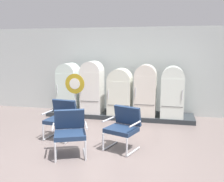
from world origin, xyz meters
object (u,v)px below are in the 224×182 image
at_px(sign_stand, 75,99).
at_px(armchair_right, 123,125).
at_px(refrigerator_3, 145,89).
at_px(refrigerator_1, 92,85).
at_px(refrigerator_2, 120,90).
at_px(refrigerator_0, 69,86).
at_px(armchair_left, 61,117).
at_px(armchair_center, 70,130).
at_px(refrigerator_4, 172,90).

bearing_deg(sign_stand, armchair_right, -37.60).
bearing_deg(sign_stand, refrigerator_3, 34.03).
bearing_deg(refrigerator_1, sign_stand, -95.03).
bearing_deg(refrigerator_3, refrigerator_2, 177.94).
xyz_separation_m(refrigerator_0, sign_stand, (0.69, -1.25, -0.17)).
height_order(armchair_left, sign_stand, sign_stand).
bearing_deg(refrigerator_0, armchair_center, -67.77).
bearing_deg(armchair_left, refrigerator_4, 38.22).
height_order(refrigerator_0, refrigerator_1, refrigerator_1).
height_order(refrigerator_0, armchair_center, refrigerator_0).
distance_m(armchair_left, armchair_right, 1.64).
bearing_deg(refrigerator_3, refrigerator_0, 178.90).
xyz_separation_m(refrigerator_1, armchair_right, (1.43, -2.41, -0.48)).
distance_m(refrigerator_0, refrigerator_4, 3.27).
distance_m(refrigerator_1, armchair_center, 3.02).
bearing_deg(refrigerator_0, armchair_left, -72.99).
height_order(armchair_center, sign_stand, sign_stand).
relative_size(refrigerator_2, sign_stand, 0.95).
relative_size(refrigerator_4, armchair_left, 1.64).
bearing_deg(refrigerator_4, armchair_right, -113.07).
height_order(refrigerator_0, sign_stand, refrigerator_0).
bearing_deg(armchair_right, refrigerator_0, 132.49).
bearing_deg(refrigerator_2, refrigerator_1, -179.44).
distance_m(refrigerator_0, armchair_left, 2.22).
xyz_separation_m(armchair_left, sign_stand, (0.06, 0.83, 0.27)).
bearing_deg(armchair_right, refrigerator_4, 66.93).
height_order(refrigerator_3, armchair_right, refrigerator_3).
height_order(refrigerator_4, sign_stand, refrigerator_4).
height_order(refrigerator_2, armchair_right, refrigerator_2).
distance_m(refrigerator_3, armchair_left, 2.78).
bearing_deg(refrigerator_4, refrigerator_1, -179.49).
bearing_deg(armchair_center, refrigerator_3, 66.75).
relative_size(refrigerator_2, refrigerator_3, 0.91).
bearing_deg(armchair_left, refrigerator_3, 47.82).
bearing_deg(armchair_left, refrigerator_1, 85.40).
distance_m(refrigerator_4, armchair_center, 3.64).
relative_size(refrigerator_3, armchair_right, 1.69).
bearing_deg(refrigerator_3, armchair_left, -132.18).
bearing_deg(refrigerator_1, refrigerator_2, 0.56).
xyz_separation_m(refrigerator_0, armchair_center, (1.22, -2.98, -0.44)).
xyz_separation_m(armchair_center, sign_stand, (-0.52, 1.73, 0.27)).
distance_m(refrigerator_0, refrigerator_3, 2.48).
distance_m(refrigerator_2, refrigerator_3, 0.79).
bearing_deg(refrigerator_2, armchair_left, -117.18).
distance_m(refrigerator_0, refrigerator_2, 1.70).
xyz_separation_m(refrigerator_0, armchair_right, (2.23, -2.44, -0.44)).
xyz_separation_m(refrigerator_4, armchair_center, (-2.05, -2.97, -0.41)).
bearing_deg(armchair_center, refrigerator_0, 112.23).
relative_size(refrigerator_1, armchair_center, 1.78).
distance_m(armchair_right, armchair_center, 1.15).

